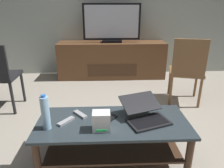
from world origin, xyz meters
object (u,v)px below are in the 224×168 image
soundbar_remote (80,114)px  coffee_table (113,133)px  water_bottle_near (45,113)px  router_box (101,121)px  television (112,24)px  laptop (145,114)px  cell_phone (110,118)px  media_cabinet (112,60)px  tv_remote (66,121)px  dining_chair (187,69)px

soundbar_remote → coffee_table: bearing=-61.1°
coffee_table → water_bottle_near: bearing=-170.5°
router_box → soundbar_remote: size_ratio=0.97×
television → laptop: television is taller
water_bottle_near → router_box: bearing=-4.7°
water_bottle_near → cell_phone: (0.51, 0.13, -0.14)m
media_cabinet → cell_phone: (-0.11, -2.29, 0.05)m
coffee_table → television: 2.43m
laptop → tv_remote: laptop is taller
television → cell_phone: (-0.11, -2.27, -0.61)m
water_bottle_near → television: bearing=75.6°
water_bottle_near → laptop: bearing=7.7°
media_cabinet → television: size_ratio=1.94×
dining_chair → router_box: (-1.15, -1.23, -0.05)m
coffee_table → soundbar_remote: (-0.29, 0.11, 0.13)m
media_cabinet → cell_phone: size_ratio=14.21×
television → laptop: 2.37m
laptop → water_bottle_near: 0.82m
media_cabinet → cell_phone: bearing=-92.7°
television → water_bottle_near: television is taller
water_bottle_near → dining_chair: bearing=37.1°
media_cabinet → television: 0.66m
dining_chair → soundbar_remote: (-1.34, -1.00, -0.12)m
laptop → soundbar_remote: bearing=170.7°
tv_remote → soundbar_remote: bearing=86.1°
media_cabinet → soundbar_remote: size_ratio=12.43×
media_cabinet → television: bearing=-90.0°
laptop → router_box: size_ratio=2.99×
tv_remote → router_box: bearing=16.7°
cell_phone → tv_remote: size_ratio=0.88×
media_cabinet → dining_chair: size_ratio=2.16×
media_cabinet → cell_phone: media_cabinet is taller
water_bottle_near → soundbar_remote: 0.34m
television → media_cabinet: bearing=90.0°
router_box → cell_phone: bearing=65.6°
coffee_table → dining_chair: (1.06, 1.11, 0.25)m
coffee_table → media_cabinet: media_cabinet is taller
media_cabinet → laptop: media_cabinet is taller
coffee_table → cell_phone: 0.13m
soundbar_remote → laptop: bearing=-49.0°
cell_phone → television: bearing=124.8°
coffee_table → water_bottle_near: size_ratio=4.37×
coffee_table → soundbar_remote: bearing=158.6°
dining_chair → tv_remote: size_ratio=5.76×
dining_chair → water_bottle_near: (-1.59, -1.20, 0.01)m
router_box → water_bottle_near: 0.44m
coffee_table → tv_remote: 0.42m
coffee_table → tv_remote: tv_remote is taller
dining_chair → water_bottle_near: bearing=-142.9°
laptop → router_box: laptop is taller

